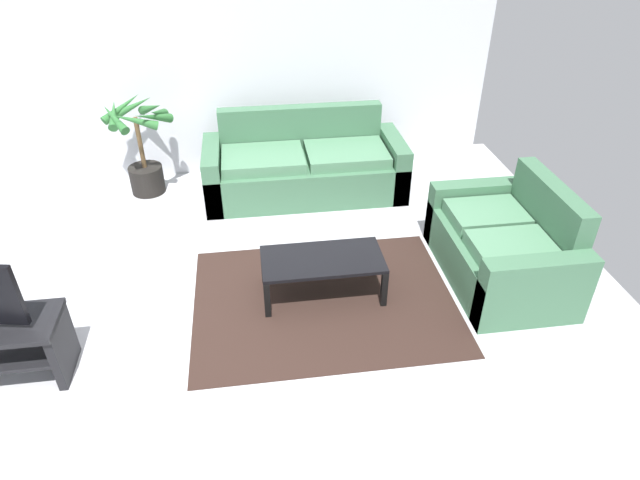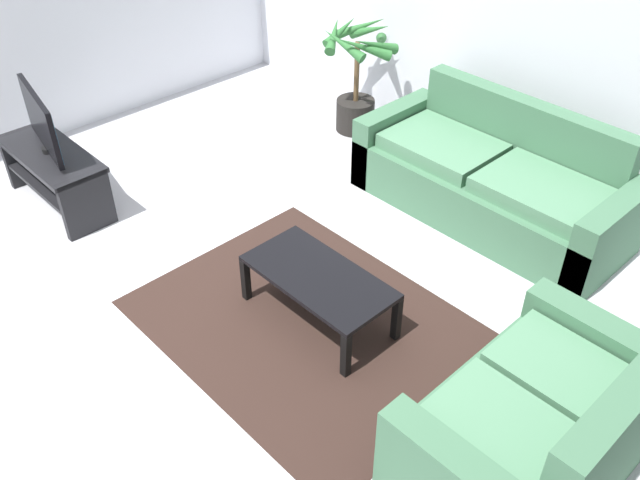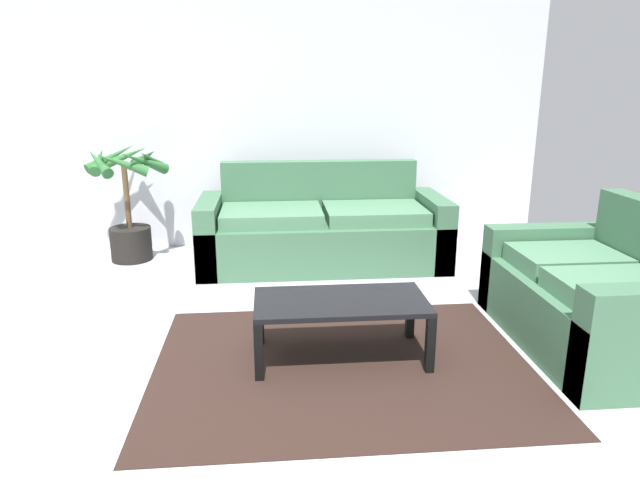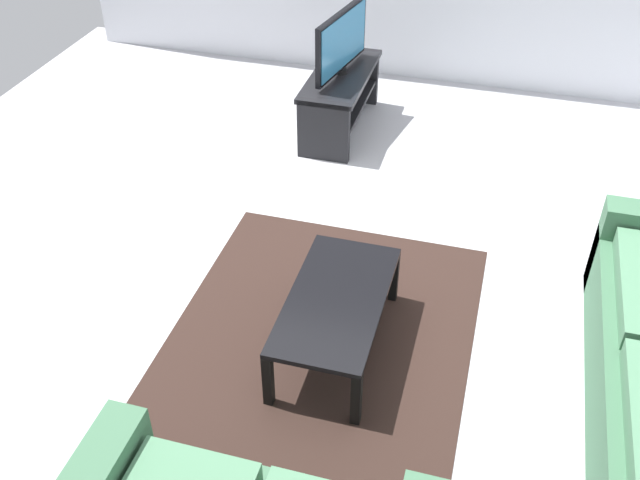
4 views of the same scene
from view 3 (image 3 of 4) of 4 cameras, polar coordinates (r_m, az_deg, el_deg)
The scene contains 7 objects.
ground_plane at distance 3.09m, azimuth -9.63°, elevation -15.85°, with size 6.60×6.60×0.00m, color #B2B2B7.
wall_back at distance 5.64m, azimuth -8.02°, elevation 12.94°, with size 6.00×0.06×2.70m, color silver.
couch_main at distance 5.10m, azimuth 0.25°, elevation 0.89°, with size 2.20×0.90×0.90m.
couch_loveseat at distance 3.92m, azimuth 26.37°, elevation -5.52°, with size 0.90×1.44×0.90m.
coffee_table at distance 3.34m, azimuth 2.12°, elevation -6.83°, with size 1.02×0.51×0.37m.
area_rug at distance 3.39m, azimuth 2.28°, elevation -12.48°, with size 2.20×1.70×0.01m, color black.
potted_palm at distance 5.44m, azimuth -18.93°, elevation 3.30°, with size 0.79×0.78×1.08m.
Camera 3 is at (0.26, -2.63, 1.60)m, focal length 31.45 mm.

